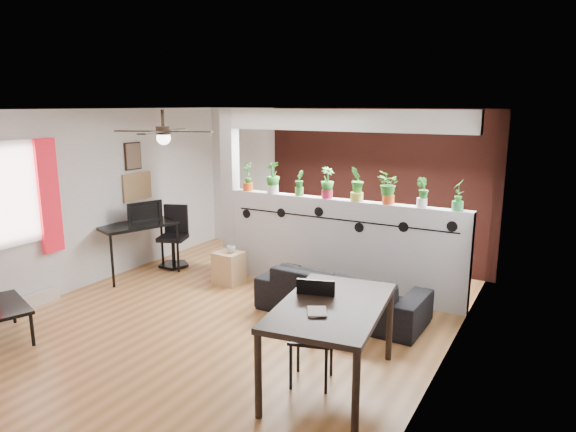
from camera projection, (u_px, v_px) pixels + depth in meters
The scene contains 29 objects.
room_shell at pixel (234, 217), 6.33m from camera, with size 6.30×7.10×2.90m.
partition_wall at pixel (341, 246), 7.36m from camera, with size 3.60×0.18×1.35m, color #BCBCC1.
ceiling_header at pixel (343, 120), 6.98m from camera, with size 3.60×0.18×0.30m, color white.
pier_column at pixel (231, 192), 8.14m from camera, with size 0.22×0.20×2.60m, color #BCBCC1.
brick_panel at pixel (377, 188), 8.48m from camera, with size 3.90×0.05×2.60m, color #99382C.
vine_decal at pixel (338, 219), 7.19m from camera, with size 3.31×0.01×0.30m.
window_assembly at pixel (12, 197), 6.48m from camera, with size 0.09×1.30×1.55m.
baseboard_heater at pixel (25, 303), 6.77m from camera, with size 0.08×1.00×0.18m, color silver.
corkboard at pixel (137, 187), 8.35m from camera, with size 0.03×0.60×0.45m, color olive.
framed_art at pixel (133, 156), 8.21m from camera, with size 0.03×0.34×0.44m.
ceiling_fan at pixel (163, 133), 6.24m from camera, with size 1.19×1.19×0.43m.
potted_plant_0 at pixel (248, 176), 7.92m from camera, with size 0.29×0.27×0.44m.
potted_plant_1 at pixel (273, 177), 7.70m from camera, with size 0.26×0.29×0.47m.
potted_plant_2 at pixel (299, 182), 7.50m from camera, with size 0.20×0.22×0.37m.
potted_plant_3 at pixel (327, 182), 7.27m from camera, with size 0.28×0.29×0.44m.
potted_plant_4 at pixel (357, 183), 7.06m from camera, with size 0.26×0.30×0.48m.
potted_plant_5 at pixel (389, 186), 6.84m from camera, with size 0.29×0.30×0.45m.
potted_plant_6 at pixel (422, 191), 6.64m from camera, with size 0.22×0.19×0.39m.
potted_plant_7 at pixel (458, 194), 6.42m from camera, with size 0.17×0.21×0.40m.
sofa at pixel (341, 293), 6.55m from camera, with size 2.04×0.80×0.60m, color black.
cube_shelf at pixel (229, 268), 7.74m from camera, with size 0.40×0.36×0.49m, color tan.
cup at pixel (231, 249), 7.66m from camera, with size 0.13×0.13×0.10m, color gray.
computer_desk at pixel (137, 229), 8.01m from camera, with size 0.96×1.30×0.84m.
monitor at pixel (144, 216), 8.10m from camera, with size 0.05×0.32×0.18m, color black.
office_chair at pixel (174, 240), 8.54m from camera, with size 0.54×0.55×1.01m.
dining_table at pixel (331, 313), 4.81m from camera, with size 1.13×1.64×0.84m.
book at pixel (307, 312), 4.58m from camera, with size 0.17×0.23×0.02m, color gray.
folding_chair at pixel (314, 322), 4.98m from camera, with size 0.50×0.50×0.99m.
coffee_table at pixel (1, 308), 5.87m from camera, with size 1.02×0.78×0.42m.
Camera 1 is at (3.60, -5.07, 2.66)m, focal length 32.00 mm.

